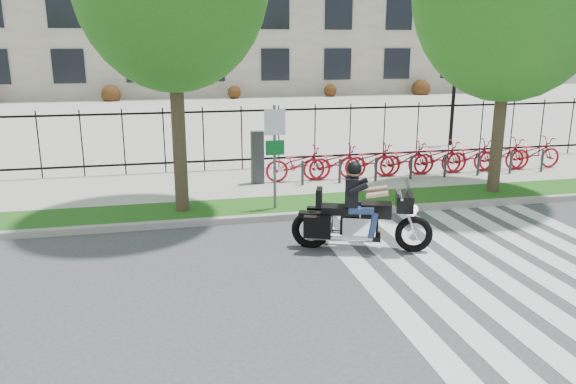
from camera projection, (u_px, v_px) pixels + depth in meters
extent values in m
plane|color=#3C3D3F|center=(250.00, 300.00, 9.09)|extent=(120.00, 120.00, 0.00)
cube|color=#9C9993|center=(222.00, 221.00, 12.94)|extent=(60.00, 0.20, 0.15)
cube|color=#184A12|center=(219.00, 210.00, 13.74)|extent=(60.00, 1.50, 0.15)
cube|color=#ACA9A1|center=(210.00, 186.00, 16.10)|extent=(60.00, 3.50, 0.15)
cube|color=#ACA9A1|center=(183.00, 115.00, 32.66)|extent=(80.00, 34.00, 0.10)
cylinder|color=black|center=(453.00, 97.00, 22.02)|extent=(0.14, 0.14, 4.00)
cylinder|color=black|center=(457.00, 47.00, 21.53)|extent=(0.06, 0.70, 0.70)
sphere|color=white|center=(449.00, 45.00, 21.44)|extent=(0.36, 0.36, 0.36)
sphere|color=white|center=(466.00, 45.00, 21.58)|extent=(0.36, 0.36, 0.36)
cylinder|color=#34281C|center=(179.00, 128.00, 13.03)|extent=(0.32, 0.32, 3.98)
cylinder|color=#34281C|center=(499.00, 122.00, 14.83)|extent=(0.32, 0.32, 3.76)
cube|color=#2D2D33|center=(257.00, 157.00, 15.94)|extent=(0.35, 0.25, 1.50)
imported|color=#A50E1C|center=(298.00, 164.00, 16.25)|extent=(1.93, 0.67, 1.02)
cylinder|color=#2D2D33|center=(303.00, 173.00, 15.82)|extent=(0.08, 0.08, 0.70)
imported|color=#A50E1C|center=(335.00, 162.00, 16.49)|extent=(1.93, 0.67, 1.02)
cylinder|color=#2D2D33|center=(340.00, 171.00, 16.06)|extent=(0.08, 0.08, 0.70)
imported|color=#A50E1C|center=(370.00, 161.00, 16.72)|extent=(1.93, 0.67, 1.02)
cylinder|color=#2D2D33|center=(376.00, 169.00, 16.29)|extent=(0.08, 0.08, 0.70)
imported|color=#A50E1C|center=(404.00, 159.00, 16.96)|extent=(1.93, 0.67, 1.02)
cylinder|color=#2D2D33|center=(411.00, 167.00, 16.52)|extent=(0.08, 0.08, 0.70)
imported|color=#A50E1C|center=(438.00, 157.00, 17.19)|extent=(1.93, 0.67, 1.02)
cylinder|color=#2D2D33|center=(445.00, 166.00, 16.76)|extent=(0.08, 0.08, 0.70)
imported|color=#A50E1C|center=(470.00, 156.00, 17.42)|extent=(1.93, 0.67, 1.02)
cylinder|color=#2D2D33|center=(478.00, 164.00, 16.99)|extent=(0.08, 0.08, 0.70)
imported|color=#A50E1C|center=(502.00, 154.00, 17.66)|extent=(1.93, 0.67, 1.02)
cylinder|color=#2D2D33|center=(511.00, 162.00, 17.23)|extent=(0.08, 0.08, 0.70)
imported|color=#A50E1C|center=(533.00, 153.00, 17.89)|extent=(1.93, 0.67, 1.02)
cylinder|color=#2D2D33|center=(542.00, 161.00, 17.46)|extent=(0.08, 0.08, 0.70)
cylinder|color=#59595B|center=(275.00, 158.00, 13.35)|extent=(0.07, 0.07, 2.50)
cube|color=white|center=(275.00, 122.00, 13.10)|extent=(0.50, 0.03, 0.60)
cube|color=#0C6626|center=(275.00, 148.00, 13.25)|extent=(0.45, 0.03, 0.35)
torus|color=black|center=(414.00, 234.00, 11.12)|extent=(0.75, 0.39, 0.75)
torus|color=black|center=(311.00, 230.00, 11.39)|extent=(0.80, 0.43, 0.79)
cube|color=black|center=(404.00, 202.00, 10.98)|extent=(0.51, 0.67, 0.32)
cube|color=#26262B|center=(409.00, 190.00, 10.91)|extent=(0.34, 0.56, 0.33)
cube|color=silver|center=(359.00, 226.00, 11.23)|extent=(0.74, 0.57, 0.43)
cube|color=black|center=(376.00, 210.00, 11.10)|extent=(0.69, 0.55, 0.28)
cube|color=black|center=(341.00, 210.00, 11.20)|extent=(0.84, 0.63, 0.15)
cube|color=black|center=(319.00, 197.00, 11.19)|extent=(0.23, 0.38, 0.37)
cube|color=black|center=(317.00, 227.00, 11.01)|extent=(0.57, 0.35, 0.43)
cube|color=black|center=(320.00, 217.00, 11.63)|extent=(0.57, 0.35, 0.43)
cube|color=black|center=(352.00, 191.00, 11.07)|extent=(0.39, 0.50, 0.56)
sphere|color=tan|center=(354.00, 171.00, 10.96)|extent=(0.25, 0.25, 0.25)
sphere|color=black|center=(354.00, 169.00, 10.95)|extent=(0.29, 0.29, 0.29)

